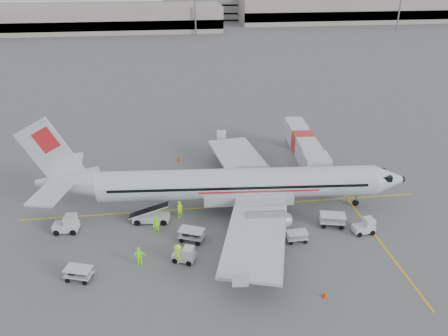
{
  "coord_description": "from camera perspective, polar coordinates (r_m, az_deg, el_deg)",
  "views": [
    {
      "loc": [
        -5.63,
        -41.36,
        25.13
      ],
      "look_at": [
        0.0,
        2.0,
        3.8
      ],
      "focal_mm": 35.0,
      "sensor_mm": 36.0,
      "label": 1
    }
  ],
  "objects": [
    {
      "name": "jet_bridge",
      "position": [
        58.01,
        10.16,
        2.38
      ],
      "size": [
        4.47,
        17.6,
        4.57
      ],
      "primitive_type": null,
      "rotation": [
        0.0,
        0.0,
        -0.07
      ],
      "color": "silver",
      "rests_on": "ground"
    },
    {
      "name": "aircraft",
      "position": [
        45.76,
        1.88,
        0.42
      ],
      "size": [
        41.25,
        33.46,
        10.77
      ],
      "primitive_type": null,
      "rotation": [
        0.0,
        0.0,
        -0.08
      ],
      "color": "silver",
      "rests_on": "ground"
    },
    {
      "name": "ground",
      "position": [
        48.72,
        0.3,
        -5.05
      ],
      "size": [
        360.0,
        360.0,
        0.0
      ],
      "primitive_type": "plane",
      "color": "#56595B"
    },
    {
      "name": "cart_empty_b",
      "position": [
        46.49,
        13.95,
        -6.62
      ],
      "size": [
        2.83,
        2.06,
        1.33
      ],
      "primitive_type": null,
      "rotation": [
        0.0,
        0.0,
        -0.23
      ],
      "color": "silver",
      "rests_on": "ground"
    },
    {
      "name": "cart_empty_a",
      "position": [
        43.51,
        9.5,
        -8.83
      ],
      "size": [
        2.07,
        1.25,
        1.07
      ],
      "primitive_type": null,
      "rotation": [
        0.0,
        0.0,
        0.02
      ],
      "color": "silver",
      "rests_on": "ground"
    },
    {
      "name": "cone_nose",
      "position": [
        54.21,
        15.53,
        -2.25
      ],
      "size": [
        0.41,
        0.41,
        0.67
      ],
      "primitive_type": "cone",
      "color": "#E53803",
      "rests_on": "ground"
    },
    {
      "name": "crew_a",
      "position": [
        46.62,
        -5.78,
        -5.38
      ],
      "size": [
        0.83,
        0.78,
        1.9
      ],
      "primitive_type": "imported",
      "rotation": [
        0.0,
        0.0,
        0.65
      ],
      "color": "#9CFA14",
      "rests_on": "ground"
    },
    {
      "name": "crew_b",
      "position": [
        44.54,
        -8.83,
        -7.34
      ],
      "size": [
        1.08,
        1.05,
        1.75
      ],
      "primitive_type": "imported",
      "rotation": [
        0.0,
        0.0,
        -0.66
      ],
      "color": "#9CFA14",
      "rests_on": "ground"
    },
    {
      "name": "stripe_cross",
      "position": [
        46.15,
        19.42,
        -8.68
      ],
      "size": [
        0.2,
        20.0,
        0.01
      ],
      "primitive_type": "cube",
      "color": "yellow",
      "rests_on": "ground"
    },
    {
      "name": "terminal_west",
      "position": [
        175.99,
        -19.59,
        17.87
      ],
      "size": [
        110.0,
        22.0,
        9.0
      ],
      "primitive_type": null,
      "color": "gray",
      "rests_on": "ground"
    },
    {
      "name": "terminal_east",
      "position": [
        202.13,
        15.52,
        19.42
      ],
      "size": [
        90.0,
        26.0,
        10.0
      ],
      "primitive_type": null,
      "color": "gray",
      "rests_on": "ground"
    },
    {
      "name": "tug_aft",
      "position": [
        46.86,
        -20.0,
        -6.86
      ],
      "size": [
        2.52,
        1.58,
        1.87
      ],
      "primitive_type": null,
      "rotation": [
        0.0,
        0.0,
        -0.08
      ],
      "color": "silver",
      "rests_on": "ground"
    },
    {
      "name": "crew_c",
      "position": [
        40.25,
        -6.05,
        -11.08
      ],
      "size": [
        1.07,
        1.4,
        1.91
      ],
      "primitive_type": "imported",
      "rotation": [
        0.0,
        0.0,
        1.89
      ],
      "color": "#9CFA14",
      "rests_on": "ground"
    },
    {
      "name": "treeline",
      "position": [
        217.57,
        -6.26,
        20.02
      ],
      "size": [
        300.0,
        3.0,
        6.0
      ],
      "primitive_type": null,
      "color": "black",
      "rests_on": "ground"
    },
    {
      "name": "stripe_lead",
      "position": [
        48.72,
        0.3,
        -5.04
      ],
      "size": [
        44.0,
        0.2,
        0.01
      ],
      "primitive_type": "cube",
      "color": "yellow",
      "rests_on": "ground"
    },
    {
      "name": "parking_garage",
      "position": [
        204.48,
        1.33,
        20.91
      ],
      "size": [
        62.0,
        24.0,
        14.0
      ],
      "primitive_type": null,
      "color": "slate",
      "rests_on": "ground"
    },
    {
      "name": "cart_loaded_a",
      "position": [
        43.09,
        -4.26,
        -8.73
      ],
      "size": [
        2.79,
        2.28,
        1.26
      ],
      "primitive_type": null,
      "rotation": [
        0.0,
        0.0,
        -0.41
      ],
      "color": "silver",
      "rests_on": "ground"
    },
    {
      "name": "cone_port",
      "position": [
        59.53,
        -5.97,
        1.21
      ],
      "size": [
        0.38,
        0.38,
        0.61
      ],
      "primitive_type": "cone",
      "color": "#E53803",
      "rests_on": "ground"
    },
    {
      "name": "tug_mid",
      "position": [
        40.5,
        -5.29,
        -11.11
      ],
      "size": [
        2.27,
        1.83,
        1.53
      ],
      "primitive_type": null,
      "rotation": [
        0.0,
        0.0,
        -0.41
      ],
      "color": "silver",
      "rests_on": "ground"
    },
    {
      "name": "cart_loaded_b",
      "position": [
        40.42,
        -18.44,
        -12.97
      ],
      "size": [
        2.58,
        1.99,
        1.19
      ],
      "primitive_type": null,
      "rotation": [
        0.0,
        0.0,
        -0.31
      ],
      "color": "silver",
      "rests_on": "ground"
    },
    {
      "name": "crew_d",
      "position": [
        40.52,
        -10.99,
        -11.24
      ],
      "size": [
        1.09,
        0.46,
        1.85
      ],
      "primitive_type": "imported",
      "rotation": [
        0.0,
        0.0,
        3.13
      ],
      "color": "#9CFA14",
      "rests_on": "ground"
    },
    {
      "name": "mast_center",
      "position": [
        160.34,
        -3.82,
        20.89
      ],
      "size": [
        3.2,
        1.2,
        22.0
      ],
      "primitive_type": null,
      "color": "slate",
      "rests_on": "ground"
    },
    {
      "name": "tug_fore",
      "position": [
        46.14,
        17.8,
        -7.22
      ],
      "size": [
        2.2,
        1.41,
        1.61
      ],
      "primitive_type": null,
      "rotation": [
        0.0,
        0.0,
        0.11
      ],
      "color": "silver",
      "rests_on": "ground"
    },
    {
      "name": "cone_stbd",
      "position": [
        37.92,
        13.03,
        -15.74
      ],
      "size": [
        0.36,
        0.36,
        0.6
      ],
      "primitive_type": "cone",
      "color": "#E53803",
      "rests_on": "ground"
    },
    {
      "name": "belt_loader",
      "position": [
        46.06,
        -9.55,
        -5.48
      ],
      "size": [
        5.19,
        2.47,
        2.71
      ],
      "primitive_type": null,
      "rotation": [
        0.0,
        0.0,
        -0.12
      ],
      "color": "silver",
      "rests_on": "ground"
    }
  ]
}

